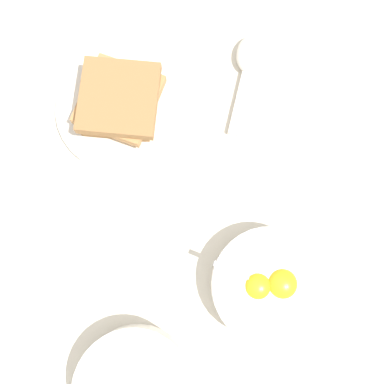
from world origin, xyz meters
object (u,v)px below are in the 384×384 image
(egg_bowl, at_px, (269,286))
(soup_spoon, at_px, (249,63))
(toast_plate, at_px, (123,109))
(toast_sandwich, at_px, (121,99))

(egg_bowl, relative_size, soup_spoon, 1.13)
(toast_plate, bearing_deg, soup_spoon, 170.30)
(toast_plate, height_order, soup_spoon, soup_spoon)
(toast_plate, distance_m, soup_spoon, 0.20)
(egg_bowl, bearing_deg, toast_sandwich, -82.02)
(toast_sandwich, bearing_deg, egg_bowl, 97.98)
(soup_spoon, bearing_deg, toast_sandwich, -9.83)
(egg_bowl, relative_size, toast_plate, 0.78)
(egg_bowl, bearing_deg, soup_spoon, -117.38)
(soup_spoon, bearing_deg, egg_bowl, 62.62)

